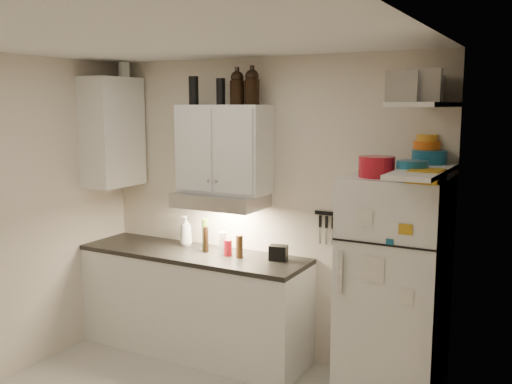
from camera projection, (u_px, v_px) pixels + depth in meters
The scene contains 34 objects.
ceiling at pixel (149, 36), 3.46m from camera, with size 3.20×3.00×0.02m, color white.
back_wall at pixel (264, 209), 4.97m from camera, with size 3.20×0.02×2.60m, color beige.
right_wall at pixel (406, 283), 2.90m from camera, with size 0.02×3.00×2.60m, color beige.
base_cabinet at pixel (194, 304), 5.09m from camera, with size 2.10×0.60×0.88m, color white.
countertop at pixel (193, 254), 5.02m from camera, with size 2.10×0.62×0.04m, color black.
upper_cabinet at pixel (224, 149), 4.88m from camera, with size 0.80×0.33×0.75m, color white.
side_cabinet at pixel (112, 132), 5.28m from camera, with size 0.33×0.55×1.00m, color white.
range_hood at pixel (220, 200), 4.89m from camera, with size 0.76×0.46×0.12m, color silver.
fridge at pixel (394, 292), 4.14m from camera, with size 0.70×0.68×1.70m, color white.
shelf_hi at pixel (426, 105), 3.73m from camera, with size 0.30×0.95×0.03m, color white.
shelf_lo at pixel (423, 171), 3.79m from camera, with size 0.30×0.95×0.03m, color white.
knife_strip at pixel (339, 215), 4.61m from camera, with size 0.42×0.02×0.03m, color black.
dutch_oven at pixel (377, 167), 3.96m from camera, with size 0.25×0.25×0.15m, color #AF1422.
book_stack at pixel (426, 176), 3.69m from camera, with size 0.20×0.25×0.08m, color #BC8817.
spice_jar at pixel (400, 170), 4.00m from camera, with size 0.06×0.06×0.10m, color silver.
stock_pot at pixel (427, 89), 4.03m from camera, with size 0.26×0.26×0.19m, color silver.
tin_a at pixel (424, 86), 3.69m from camera, with size 0.21×0.19×0.21m, color #AAAAAD.
tin_b at pixel (402, 87), 3.46m from camera, with size 0.19×0.19×0.19m, color #AAAAAD.
bowl_teal at pixel (429, 157), 4.12m from camera, with size 0.25×0.25×0.10m, color #165879.
bowl_orange at pixel (427, 145), 4.21m from camera, with size 0.20×0.20×0.06m, color orange.
bowl_yellow at pixel (427, 138), 4.20m from camera, with size 0.15×0.15×0.05m, color gold.
plates at pixel (412, 165), 3.82m from camera, with size 0.21×0.21×0.05m, color #165879.
growler_a at pixel (237, 87), 4.72m from camera, with size 0.12×0.12×0.28m, color black, non-canonical shape.
growler_b at pixel (252, 87), 4.67m from camera, with size 0.12×0.12×0.29m, color black, non-canonical shape.
thermos_a at pixel (221, 92), 4.81m from camera, with size 0.08×0.08×0.22m, color black.
thermos_b at pixel (194, 91), 4.89m from camera, with size 0.08×0.08×0.24m, color black.
side_jar at pixel (124, 70), 5.25m from camera, with size 0.10×0.10×0.14m, color silver.
soap_bottle at pixel (186, 229), 5.21m from camera, with size 0.12×0.12×0.31m, color white.
pepper_mill at pixel (239, 246), 4.80m from camera, with size 0.06×0.06×0.19m, color brown.
oil_bottle at pixel (205, 235), 5.03m from camera, with size 0.06×0.06×0.29m, color #405D17.
vinegar_bottle at pixel (206, 239), 4.98m from camera, with size 0.05×0.05×0.23m, color black.
clear_bottle at pixel (223, 243), 4.93m from camera, with size 0.06×0.06×0.19m, color silver.
red_jar at pixel (228, 248), 4.87m from camera, with size 0.07×0.07×0.14m, color #AF1422.
caddy at pixel (278, 253), 4.73m from camera, with size 0.15×0.10×0.13m, color black.
Camera 1 is at (2.28, -2.82, 2.19)m, focal length 40.00 mm.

